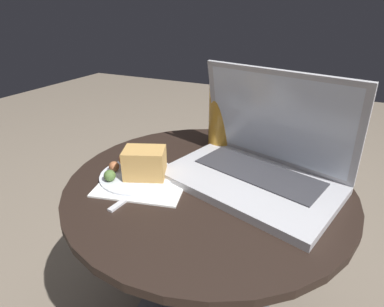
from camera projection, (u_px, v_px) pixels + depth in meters
The scene contains 6 objects.
table at pixel (206, 239), 0.76m from camera, with size 0.64×0.64×0.52m.
napkin at pixel (142, 185), 0.66m from camera, with size 0.22×0.17×0.00m.
laptop at pixel (259, 160), 0.66m from camera, with size 0.41×0.33×0.24m.
beer_glass at pixel (222, 113), 0.81m from camera, with size 0.07×0.07×0.20m.
snack_plate at pixel (139, 168), 0.68m from camera, with size 0.17×0.17×0.08m.
fork at pixel (145, 186), 0.66m from camera, with size 0.04×0.18×0.00m.
Camera 1 is at (0.22, -0.55, 0.87)m, focal length 28.00 mm.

